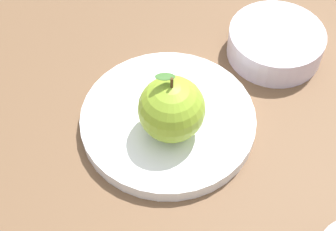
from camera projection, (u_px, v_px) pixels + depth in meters
ground_plane at (176, 148)px, 0.65m from camera, size 2.40×2.40×0.00m
dinner_plate at (168, 119)px, 0.66m from camera, size 0.23×0.23×0.02m
apple at (172, 109)px, 0.61m from camera, size 0.08×0.08×0.10m
side_bowl at (276, 41)px, 0.73m from camera, size 0.14×0.14×0.04m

